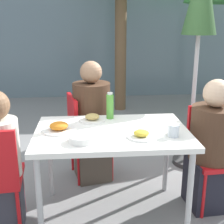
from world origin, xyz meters
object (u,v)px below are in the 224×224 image
object	(u,v)px
bottle	(110,106)
person_far	(92,126)
person_left	(1,165)
chair_far	(83,130)
person_right	(211,150)
chair_right	(212,148)
salad_bowl	(82,138)
closed_umbrella	(201,6)
drinking_cup	(173,131)

from	to	relation	value
bottle	person_far	bearing A→B (deg)	114.02
bottle	person_left	bearing A→B (deg)	-155.40
chair_far	person_right	bearing A→B (deg)	47.69
chair_far	chair_right	bearing A→B (deg)	52.04
bottle	salad_bowl	world-z (taller)	bottle
person_left	chair_right	world-z (taller)	person_left
chair_right	chair_far	world-z (taller)	same
chair_far	closed_umbrella	distance (m)	1.69
person_left	bottle	distance (m)	1.00
closed_umbrella	bottle	size ratio (longest dim) A/B	9.70
salad_bowl	chair_far	bearing A→B (deg)	90.37
person_far	drinking_cup	distance (m)	1.03
person_right	person_far	size ratio (longest dim) A/B	0.94
person_right	chair_right	bearing A→B (deg)	-121.95
chair_right	bottle	world-z (taller)	bottle
chair_far	closed_umbrella	bearing A→B (deg)	87.15
drinking_cup	salad_bowl	size ratio (longest dim) A/B	0.48
chair_far	salad_bowl	size ratio (longest dim) A/B	4.52
person_left	closed_umbrella	xyz separation A→B (m)	(1.80, 0.97, 1.17)
chair_right	salad_bowl	distance (m)	1.21
person_left	bottle	world-z (taller)	person_left
chair_right	bottle	distance (m)	0.96
salad_bowl	person_right	bearing A→B (deg)	14.50
drinking_cup	salad_bowl	world-z (taller)	drinking_cup
person_far	closed_umbrella	bearing A→B (deg)	89.50
chair_far	closed_umbrella	xyz separation A→B (m)	(1.18, 0.20, 1.19)
person_far	chair_far	bearing A→B (deg)	-121.95
person_far	bottle	size ratio (longest dim) A/B	5.22
bottle	chair_far	bearing A→B (deg)	122.83
person_right	person_far	xyz separation A→B (m)	(-0.99, 0.59, 0.04)
salad_bowl	closed_umbrella	bearing A→B (deg)	42.98
drinking_cup	chair_right	bearing A→B (deg)	34.87
bottle	drinking_cup	bearing A→B (deg)	-47.33
person_left	drinking_cup	world-z (taller)	person_left
person_right	drinking_cup	xyz separation A→B (m)	(-0.41, -0.23, 0.27)
closed_umbrella	salad_bowl	bearing A→B (deg)	-137.02
drinking_cup	chair_far	bearing A→B (deg)	128.61
person_left	chair_right	distance (m)	1.75
salad_bowl	person_far	bearing A→B (deg)	84.49
chair_right	drinking_cup	xyz separation A→B (m)	(-0.45, -0.31, 0.29)
person_left	person_right	distance (m)	1.70
drinking_cup	person_left	bearing A→B (deg)	176.54
person_right	drinking_cup	world-z (taller)	person_right
chair_right	person_far	distance (m)	1.15
person_far	salad_bowl	distance (m)	0.89
person_right	chair_far	bearing A→B (deg)	-34.15
chair_right	chair_far	bearing A→B (deg)	-29.80
closed_umbrella	bottle	xyz separation A→B (m)	(-0.94, -0.58, -0.84)
chair_right	person_left	bearing A→B (deg)	3.25
closed_umbrella	person_right	bearing A→B (deg)	-97.16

